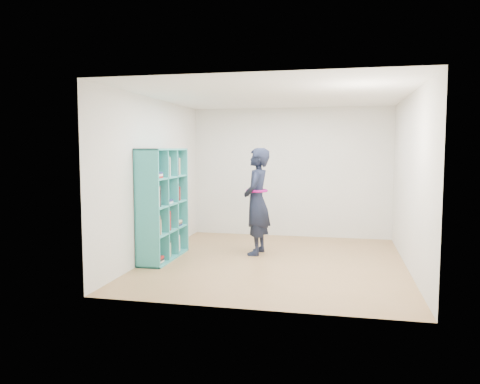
# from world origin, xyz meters

# --- Properties ---
(floor) EXTENTS (4.50, 4.50, 0.00)m
(floor) POSITION_xyz_m (0.00, 0.00, 0.00)
(floor) COLOR #997445
(floor) RESTS_ON ground
(ceiling) EXTENTS (4.50, 4.50, 0.00)m
(ceiling) POSITION_xyz_m (0.00, 0.00, 2.60)
(ceiling) COLOR white
(ceiling) RESTS_ON wall_back
(wall_left) EXTENTS (0.02, 4.50, 2.60)m
(wall_left) POSITION_xyz_m (-2.00, 0.00, 1.30)
(wall_left) COLOR silver
(wall_left) RESTS_ON floor
(wall_right) EXTENTS (0.02, 4.50, 2.60)m
(wall_right) POSITION_xyz_m (2.00, 0.00, 1.30)
(wall_right) COLOR silver
(wall_right) RESTS_ON floor
(wall_back) EXTENTS (4.00, 0.02, 2.60)m
(wall_back) POSITION_xyz_m (0.00, 2.25, 1.30)
(wall_back) COLOR silver
(wall_back) RESTS_ON floor
(wall_front) EXTENTS (4.00, 0.02, 2.60)m
(wall_front) POSITION_xyz_m (0.00, -2.25, 1.30)
(wall_front) COLOR silver
(wall_front) RESTS_ON floor
(bookshelf) EXTENTS (0.39, 1.34, 1.79)m
(bookshelf) POSITION_xyz_m (-1.82, -0.17, 0.87)
(bookshelf) COLOR teal
(bookshelf) RESTS_ON floor
(person) EXTENTS (0.46, 0.68, 1.80)m
(person) POSITION_xyz_m (-0.38, 0.48, 0.90)
(person) COLOR black
(person) RESTS_ON floor
(smartphone) EXTENTS (0.02, 0.10, 0.13)m
(smartphone) POSITION_xyz_m (-0.53, 0.58, 1.02)
(smartphone) COLOR silver
(smartphone) RESTS_ON person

